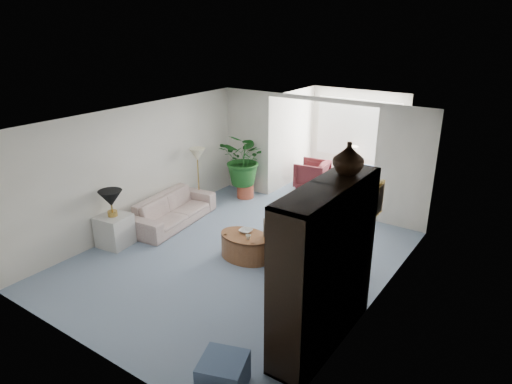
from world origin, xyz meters
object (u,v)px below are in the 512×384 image
Objects in this scene: coffee_table at (245,246)px; wingback_chair at (291,247)px; cabinet_urn at (348,158)px; entertainment_cabinet at (325,267)px; framed_picture at (376,202)px; sofa at (173,210)px; ottoman at (223,374)px; coffee_bowl at (246,231)px; sunroom_chair_blue at (369,185)px; sunroom_table at (351,176)px; end_table at (115,230)px; coffee_cup at (248,237)px; sunroom_chair_maroon at (312,175)px; table_lamp at (111,198)px; side_table_dark at (336,258)px; plant_pot at (245,191)px; floor_lamp at (197,155)px.

coffee_table is 1.07× the size of wingback_chair.
cabinet_urn reaches higher than wingback_chair.
framed_picture is at bearing 77.01° from entertainment_cabinet.
ottoman is at bearing -135.86° from sofa.
coffee_bowl is at bearing 159.52° from cabinet_urn.
sunroom_chair_blue is 1.07m from sunroom_table.
wingback_chair is at bearing 105.01° from ottoman.
end_table is 2.63m from coffee_cup.
cabinet_urn is at bearing 90.00° from entertainment_cabinet.
end_table is 5.17m from sunroom_chair_maroon.
table_lamp is 2.56m from coffee_bowl.
framed_picture is 4.65m from sunroom_chair_blue.
side_table_dark is at bearing 20.26° from table_lamp.
cabinet_urn reaches higher than sunroom_table.
table_lamp is at bearing 164.64° from sofa.
side_table_dark is at bearing 11.99° from coffee_bowl.
sunroom_chair_blue is (3.07, 4.92, 0.09)m from end_table.
sofa is at bearing 132.69° from sunroom_chair_blue.
framed_picture is 1.25× the size of plant_pot.
framed_picture is 4.95m from end_table.
framed_picture is 0.89m from cabinet_urn.
ottoman is (3.87, -3.99, -1.04)m from floor_lamp.
cabinet_urn is at bearing 23.32° from sunroom_chair_maroon.
end_table is at bearing -99.41° from plant_pot.
coffee_cup is (2.47, 0.89, -0.46)m from table_lamp.
sunroom_chair_maroon is at bearing 109.78° from ottoman.
coffee_bowl is 0.26× the size of wingback_chair.
sunroom_chair_blue is at bearing 40.96° from floor_lamp.
cabinet_urn reaches higher than side_table_dark.
coffee_table is (2.32, 0.99, -0.08)m from end_table.
side_table_dark is (3.89, 1.44, -0.01)m from end_table.
wingback_chair is 2.52m from cabinet_urn.
coffee_cup is 0.12× the size of sunroom_chair_maroon.
cabinet_urn reaches higher than coffee_table.
framed_picture reaches higher than sunroom_table.
cabinet_urn reaches higher than coffee_cup.
end_table reaches higher than coffee_cup.
sunroom_chair_maroon is (1.57, 4.92, -0.60)m from table_lamp.
wingback_chair is at bearing 9.40° from coffee_table.
entertainment_cabinet is at bearing -70.08° from sunroom_table.
cabinet_urn is (4.46, 0.27, 1.45)m from table_lamp.
sunroom_chair_maroon is (1.37, 3.57, 0.05)m from sofa.
framed_picture is at bearing 9.31° from end_table.
end_table is 2.52m from coffee_bowl.
entertainment_cabinet reaches higher than plant_pot.
sunroom_table is (-2.14, 5.40, -2.14)m from cabinet_urn.
sunroom_table is at bearing 36.48° from sunroom_chair_blue.
coffee_cup is 4.79m from sunroom_table.
framed_picture reaches higher than sunroom_chair_maroon.
coffee_table is (-2.37, 0.22, -1.47)m from framed_picture.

